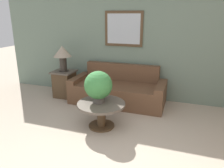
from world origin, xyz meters
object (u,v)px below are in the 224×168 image
at_px(table_lamp, 62,54).
at_px(potted_plant_on_table, 98,86).
at_px(side_table, 65,84).
at_px(couch_main, 118,91).
at_px(coffee_table, 101,110).

height_order(table_lamp, potted_plant_on_table, table_lamp).
xyz_separation_m(side_table, table_lamp, (0.00, 0.00, 0.73)).
bearing_deg(couch_main, potted_plant_on_table, -89.62).
relative_size(couch_main, table_lamp, 3.48).
height_order(couch_main, side_table, couch_main).
bearing_deg(table_lamp, potted_plant_on_table, -39.22).
distance_m(couch_main, side_table, 1.35).
relative_size(couch_main, side_table, 3.26).
bearing_deg(coffee_table, side_table, 141.31).
bearing_deg(coffee_table, table_lamp, 141.31).
distance_m(couch_main, coffee_table, 1.18).
bearing_deg(couch_main, coffee_table, -86.78).
bearing_deg(table_lamp, couch_main, 2.14).
relative_size(coffee_table, side_table, 1.31).
xyz_separation_m(couch_main, table_lamp, (-1.34, -0.05, 0.77)).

